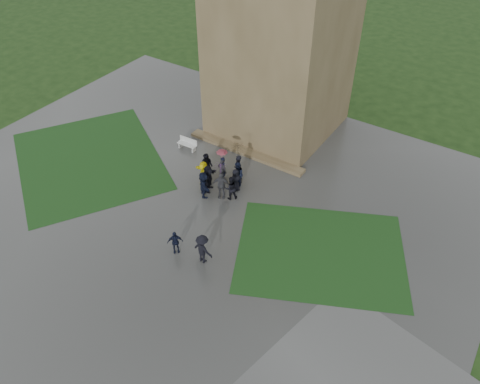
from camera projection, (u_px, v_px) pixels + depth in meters
The scene contains 10 objects.
ground at pixel (142, 246), 25.92m from camera, with size 120.00×120.00×0.00m, color black.
plaza at pixel (165, 225), 27.19m from camera, with size 34.00×34.00×0.02m, color #363634.
lawn_inset_left at pixel (89, 160), 32.03m from camera, with size 11.00×9.00×0.01m, color black.
lawn_inset_right at pixel (321, 252), 25.52m from camera, with size 9.00×7.00×0.01m, color black.
tower at pixel (284, 4), 29.71m from camera, with size 8.00×8.00×18.00m, color brown.
tower_plinth at pixel (246, 152), 32.61m from camera, with size 9.00×0.80×0.22m, color brown.
bench at pixel (187, 144), 32.80m from camera, with size 1.45×0.51×0.83m.
visitor_cluster at pixel (218, 174), 29.04m from camera, with size 3.47×3.76×2.73m.
pedestrian_mid at pixel (175, 242), 25.11m from camera, with size 0.85×0.48×1.45m, color black.
pedestrian_near at pixel (203, 249), 24.48m from camera, with size 1.17×0.60×1.81m, color black.
Camera 1 is at (14.39, -11.96, 18.98)m, focal length 35.00 mm.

